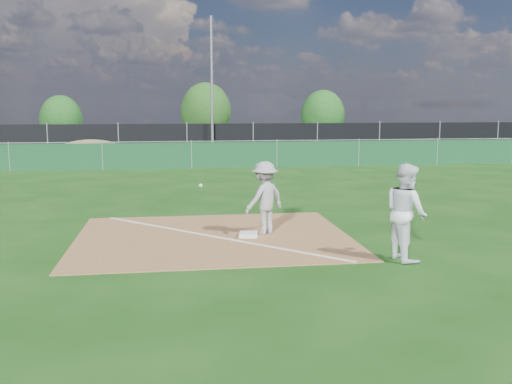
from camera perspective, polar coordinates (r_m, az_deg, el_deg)
ground at (r=21.57m, az=-5.98°, el=0.90°), size 90.00×90.00×0.00m
infield_dirt at (r=12.72m, az=-4.28°, el=-4.51°), size 6.00×5.00×0.02m
foul_line at (r=12.71m, az=-4.28°, el=-4.44°), size 5.01×5.01×0.01m
green_fence at (r=26.47m, az=-6.46°, el=3.65°), size 44.00×0.05×1.20m
dirt_mound at (r=30.23m, az=-16.22°, el=3.95°), size 3.38×2.60×1.17m
black_fence at (r=34.42m, az=-6.92°, el=5.30°), size 46.00×0.04×1.80m
parking_lot at (r=39.47m, az=-7.08°, el=4.42°), size 46.00×9.00×0.01m
light_pole at (r=34.15m, az=-4.44°, el=10.51°), size 0.16×0.16×8.00m
first_base at (r=12.69m, az=-0.76°, el=-4.27°), size 0.47×0.47×0.08m
play_at_first at (r=12.84m, az=0.87°, el=-0.58°), size 2.08×1.10×1.64m
runner at (r=11.09m, az=14.77°, el=-1.93°), size 0.81×0.98×1.84m
car_left at (r=38.35m, az=-15.85°, el=5.05°), size 4.22×2.67×1.34m
car_mid at (r=37.92m, az=-9.43°, el=5.34°), size 4.77×2.43×1.50m
car_right at (r=39.76m, az=-1.35°, el=5.40°), size 4.49×2.81×1.21m
tree_left at (r=44.73m, az=-18.91°, el=6.91°), size 3.05×3.05×3.62m
tree_mid at (r=45.01m, az=-5.03°, el=8.02°), size 3.92×3.92×4.65m
tree_right at (r=45.99m, az=6.70°, el=7.65°), size 3.45×3.45×4.09m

